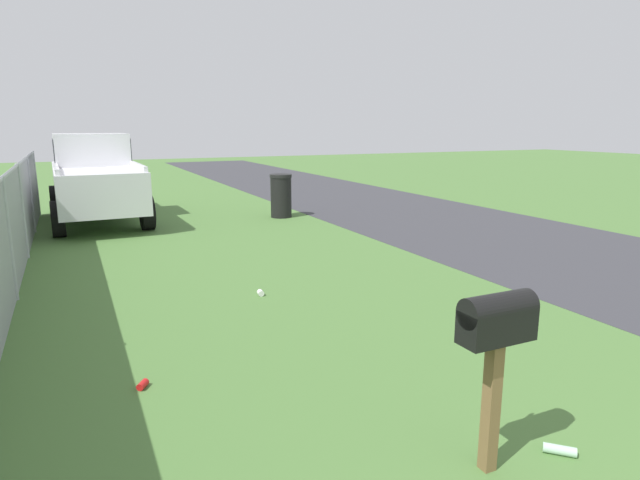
% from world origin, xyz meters
% --- Properties ---
extents(mailbox, '(0.22, 0.51, 1.24)m').
position_xyz_m(mailbox, '(3.48, 0.43, 0.99)').
color(mailbox, brown).
rests_on(mailbox, ground).
extents(pickup_truck, '(4.95, 2.15, 2.09)m').
position_xyz_m(pickup_truck, '(15.09, 2.25, 1.10)').
color(pickup_truck, silver).
rests_on(pickup_truck, ground).
extents(trash_bin, '(0.55, 0.55, 1.09)m').
position_xyz_m(trash_bin, '(13.63, -2.00, 0.55)').
color(trash_bin, black).
rests_on(trash_bin, ground).
extents(fence_section, '(15.44, 0.07, 1.65)m').
position_xyz_m(fence_section, '(8.93, 3.60, 0.89)').
color(fence_section, '#9EA3A8').
rests_on(fence_section, ground).
extents(litter_bottle_far_scatter, '(0.20, 0.21, 0.07)m').
position_xyz_m(litter_bottle_far_scatter, '(3.38, -0.15, 0.04)').
color(litter_bottle_far_scatter, '#B2D8BF').
rests_on(litter_bottle_far_scatter, ground).
extents(litter_cup_midfield_b, '(0.11, 0.09, 0.08)m').
position_xyz_m(litter_cup_midfield_b, '(7.72, 0.58, 0.04)').
color(litter_cup_midfield_b, white).
rests_on(litter_cup_midfield_b, ground).
extents(litter_can_near_hydrant, '(0.14, 0.12, 0.07)m').
position_xyz_m(litter_can_near_hydrant, '(5.65, 2.39, 0.03)').
color(litter_can_near_hydrant, red).
rests_on(litter_can_near_hydrant, ground).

